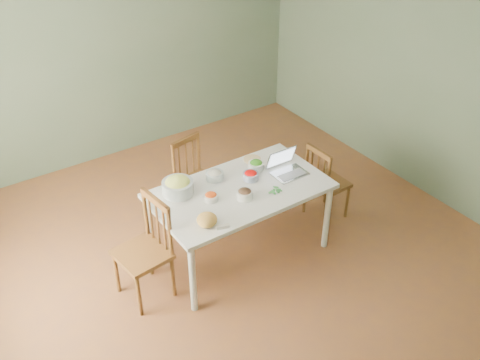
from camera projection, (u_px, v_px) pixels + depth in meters
floor at (229, 254)px, 5.49m from camera, size 5.00×5.00×0.00m
wall_back at (112, 51)px, 6.45m from camera, size 5.00×0.00×2.70m
wall_front at (474, 322)px, 3.02m from camera, size 5.00×0.00×2.70m
wall_right at (421, 73)px, 5.90m from camera, size 0.00×5.00×2.70m
dining_table at (240, 222)px, 5.31m from camera, size 1.65×0.93×0.78m
chair_far at (198, 181)px, 5.76m from camera, size 0.48×0.47×0.92m
chair_left at (142, 252)px, 4.77m from camera, size 0.47×0.49×1.00m
chair_right at (328, 181)px, 5.80m from camera, size 0.38×0.40×0.88m
bread_boule at (207, 220)px, 4.61m from camera, size 0.23×0.23×0.11m
butter_stick at (223, 227)px, 4.60m from camera, size 0.12×0.07×0.03m
bowl_squash at (178, 185)px, 4.99m from camera, size 0.38×0.38×0.17m
bowl_carrot at (211, 197)px, 4.92m from camera, size 0.16×0.16×0.07m
bowl_onion at (214, 175)px, 5.20m from camera, size 0.18×0.18×0.09m
bowl_mushroom at (245, 194)px, 4.94m from camera, size 0.18×0.18×0.10m
bowl_redpep at (251, 175)px, 5.20m from camera, size 0.18×0.18×0.09m
bowl_broccoli at (256, 165)px, 5.35m from camera, size 0.16×0.16×0.10m
flatbread at (252, 159)px, 5.51m from camera, size 0.23×0.23×0.02m
basil_bunch at (274, 190)px, 5.06m from camera, size 0.17×0.17×0.02m
laptop at (290, 165)px, 5.23m from camera, size 0.33×0.30×0.22m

